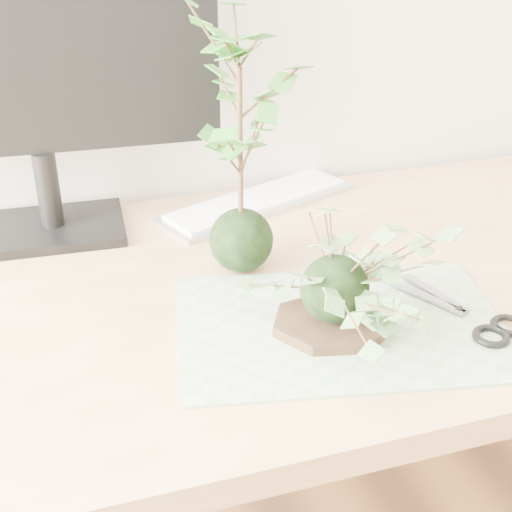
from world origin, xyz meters
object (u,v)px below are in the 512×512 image
at_px(ivy_kokedama, 336,260).
at_px(monitor, 28,55).
at_px(desk, 275,332).
at_px(maple_kokedama, 240,85).
at_px(keyboard, 258,201).

xyz_separation_m(ivy_kokedama, monitor, (-0.33, 0.41, 0.19)).
bearing_deg(desk, maple_kokedama, 123.22).
bearing_deg(monitor, keyboard, 2.45).
distance_m(ivy_kokedama, monitor, 0.56).
distance_m(ivy_kokedama, maple_kokedama, 0.27).
bearing_deg(monitor, maple_kokedama, -36.43).
bearing_deg(monitor, ivy_kokedama, -48.16).
relative_size(maple_kokedama, monitor, 0.70).
xyz_separation_m(desk, maple_kokedama, (-0.04, 0.06, 0.37)).
bearing_deg(desk, monitor, 137.65).
distance_m(desk, maple_kokedama, 0.37).
xyz_separation_m(keyboard, monitor, (-0.36, 0.00, 0.28)).
xyz_separation_m(maple_kokedama, monitor, (-0.26, 0.22, 0.01)).
relative_size(desk, maple_kokedama, 3.99).
distance_m(maple_kokedama, monitor, 0.34).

